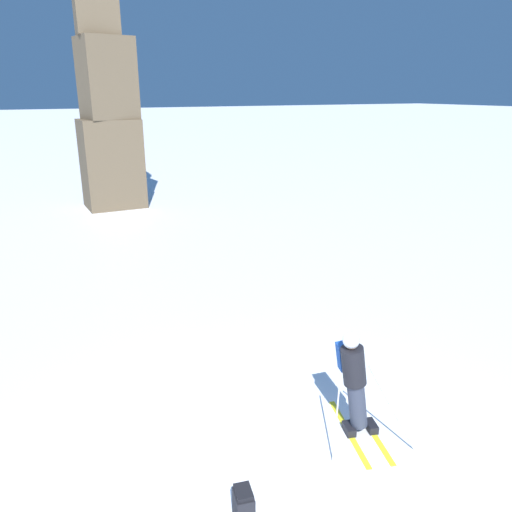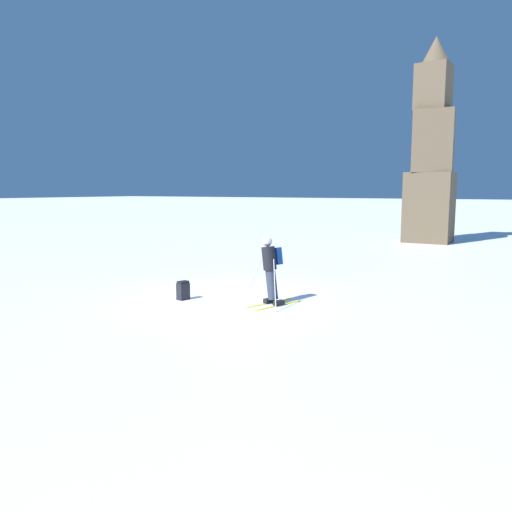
% 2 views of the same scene
% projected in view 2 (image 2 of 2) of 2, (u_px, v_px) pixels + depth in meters
% --- Properties ---
extents(ground_plane, '(300.00, 300.00, 0.00)m').
position_uv_depth(ground_plane, '(231.00, 299.00, 13.35)').
color(ground_plane, white).
extents(skier, '(1.24, 1.68, 1.74)m').
position_uv_depth(skier, '(271.00, 267.00, 12.70)').
color(skier, yellow).
rests_on(skier, ground).
extents(rock_pillar, '(2.46, 2.16, 10.94)m').
position_uv_depth(rock_pillar, '(431.00, 158.00, 27.08)').
color(rock_pillar, brown).
rests_on(rock_pillar, ground).
extents(spare_backpack, '(0.28, 0.34, 0.50)m').
position_uv_depth(spare_backpack, '(183.00, 290.00, 13.24)').
color(spare_backpack, black).
rests_on(spare_backpack, ground).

